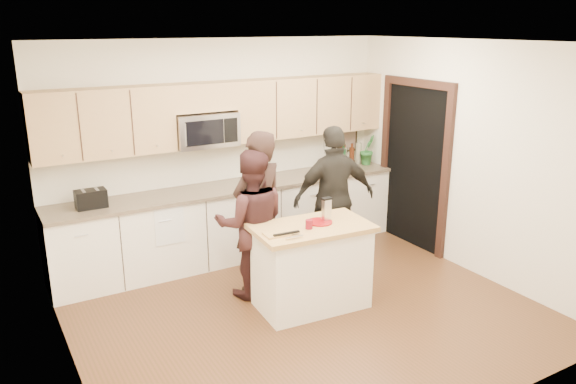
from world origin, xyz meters
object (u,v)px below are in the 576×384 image
toaster (91,199)px  woman_center (252,224)px  island (311,266)px  woman_right (334,198)px  woman_left (259,213)px

toaster → woman_center: bearing=-36.5°
island → woman_right: bearing=47.4°
toaster → woman_left: (1.53, -1.00, -0.14)m
island → woman_center: (-0.41, 0.55, 0.36)m
toaster → island: bearing=-41.2°
woman_center → woman_right: 1.21m
woman_center → woman_right: bearing=-149.9°
woman_right → toaster: bearing=-7.4°
toaster → woman_left: size_ratio=0.18×
toaster → woman_left: bearing=-33.2°
woman_left → woman_center: 0.15m
woman_center → woman_right: size_ratio=0.94×
woman_left → woman_center: woman_left is taller
island → woman_left: (-0.30, 0.60, 0.45)m
island → woman_left: size_ratio=0.69×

